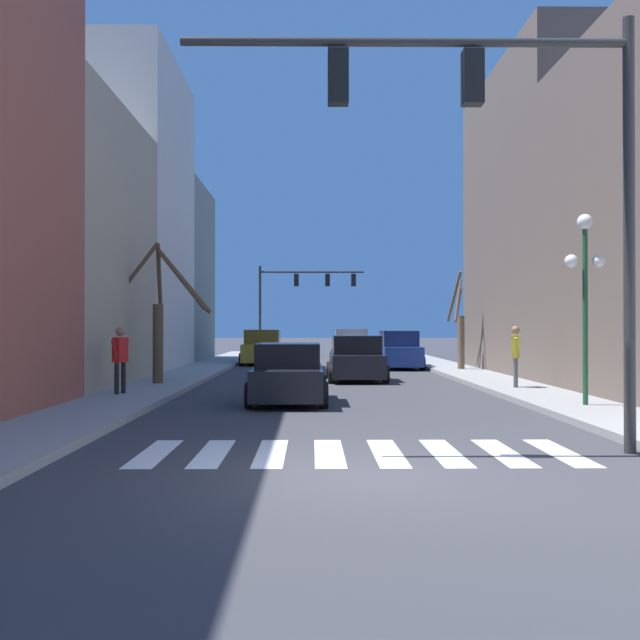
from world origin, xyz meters
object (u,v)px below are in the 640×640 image
at_px(traffic_signal_far, 299,289).
at_px(car_parked_left_far, 288,375).
at_px(car_parked_right_near, 351,346).
at_px(car_parked_left_mid, 263,348).
at_px(street_tree_left_near, 460,330).
at_px(pedestrian_on_right_sidewalk, 120,354).
at_px(street_lamp_right_corner, 585,270).
at_px(street_tree_right_far, 161,318).
at_px(car_parked_right_far, 399,351).
at_px(pedestrian_waiting_at_curb, 516,351).
at_px(traffic_signal_near, 502,136).
at_px(car_driving_toward_lane, 356,360).

distance_m(traffic_signal_far, car_parked_left_far, 31.39).
bearing_deg(car_parked_right_near, car_parked_left_mid, 126.72).
relative_size(car_parked_left_far, street_tree_left_near, 0.99).
bearing_deg(pedestrian_on_right_sidewalk, street_lamp_right_corner, -84.16).
relative_size(traffic_signal_far, car_parked_left_far, 1.70).
distance_m(pedestrian_on_right_sidewalk, street_tree_right_far, 4.06).
xyz_separation_m(car_parked_right_far, pedestrian_waiting_at_curb, (2.05, -12.43, 0.42)).
distance_m(traffic_signal_far, street_lamp_right_corner, 33.92).
relative_size(traffic_signal_near, car_parked_right_far, 1.58).
distance_m(traffic_signal_far, street_tree_left_near, 19.86).
bearing_deg(street_lamp_right_corner, pedestrian_waiting_at_curb, 92.60).
relative_size(pedestrian_on_right_sidewalk, street_tree_right_far, 0.40).
xyz_separation_m(car_parked_right_near, street_tree_right_far, (-7.08, -18.08, 1.39)).
bearing_deg(car_parked_right_far, car_parked_left_mid, 59.26).
bearing_deg(car_parked_right_far, street_lamp_right_corner, -172.57).
bearing_deg(car_parked_left_far, car_parked_right_far, 163.29).
height_order(car_parked_left_mid, pedestrian_waiting_at_curb, pedestrian_waiting_at_curb).
relative_size(traffic_signal_near, car_driving_toward_lane, 1.70).
height_order(car_parked_left_far, pedestrian_on_right_sidewalk, pedestrian_on_right_sidewalk).
height_order(car_parked_left_mid, street_tree_right_far, street_tree_right_far).
distance_m(car_driving_toward_lane, pedestrian_waiting_at_curb, 6.54).
bearing_deg(street_lamp_right_corner, car_parked_left_mid, 112.51).
xyz_separation_m(car_parked_left_far, pedestrian_waiting_at_curb, (6.71, 3.10, 0.51)).
bearing_deg(traffic_signal_near, pedestrian_on_right_sidewalk, 133.07).
bearing_deg(pedestrian_waiting_at_curb, car_parked_left_mid, 43.41).
relative_size(street_lamp_right_corner, car_parked_left_far, 1.06).
height_order(car_parked_right_far, street_tree_left_near, street_tree_left_near).
xyz_separation_m(traffic_signal_far, street_tree_right_far, (-4.04, -26.24, -2.27)).
height_order(traffic_signal_far, street_tree_left_near, traffic_signal_far).
height_order(street_lamp_right_corner, car_parked_left_far, street_lamp_right_corner).
distance_m(car_parked_left_far, street_tree_right_far, 6.68).
height_order(traffic_signal_near, car_parked_right_near, traffic_signal_near).
bearing_deg(street_tree_left_near, traffic_signal_near, -99.42).
distance_m(car_parked_left_far, street_tree_left_near, 14.65).
bearing_deg(street_tree_right_far, traffic_signal_near, -58.17).
bearing_deg(car_parked_left_mid, traffic_signal_near, -168.56).
bearing_deg(pedestrian_waiting_at_curb, car_parked_right_near, 26.64).
xyz_separation_m(pedestrian_waiting_at_curb, street_tree_left_near, (0.25, 9.75, 0.60)).
bearing_deg(street_lamp_right_corner, street_tree_right_far, 148.44).
bearing_deg(traffic_signal_far, street_tree_left_near, -68.54).
xyz_separation_m(car_driving_toward_lane, street_tree_right_far, (-6.49, -2.91, 1.47)).
bearing_deg(traffic_signal_near, car_parked_right_far, 87.28).
xyz_separation_m(car_parked_left_mid, car_driving_toward_lane, (4.15, -11.63, -0.07)).
bearing_deg(street_tree_right_far, traffic_signal_far, 81.25).
bearing_deg(street_lamp_right_corner, street_tree_left_near, 89.91).
bearing_deg(car_parked_right_far, car_parked_right_near, 13.94).
height_order(traffic_signal_near, car_parked_left_far, traffic_signal_near).
bearing_deg(traffic_signal_far, car_parked_left_far, -89.57).
height_order(street_tree_left_near, street_tree_right_far, street_tree_right_far).
bearing_deg(car_parked_left_far, car_driving_toward_lane, 164.18).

